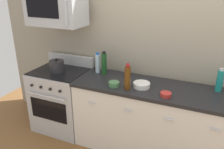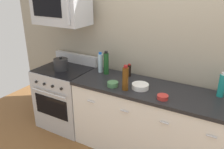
{
  "view_description": "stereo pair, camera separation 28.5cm",
  "coord_description": "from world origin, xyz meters",
  "px_view_note": "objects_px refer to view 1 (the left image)",
  "views": [
    {
      "loc": [
        0.51,
        -2.48,
        2.08
      ],
      "look_at": [
        -0.55,
        -0.05,
        1.01
      ],
      "focal_mm": 36.75,
      "sensor_mm": 36.0,
      "label": 1
    },
    {
      "loc": [
        0.76,
        -2.35,
        2.08
      ],
      "look_at": [
        -0.55,
        -0.05,
        1.01
      ],
      "focal_mm": 36.75,
      "sensor_mm": 36.0,
      "label": 2
    }
  ],
  "objects_px": {
    "microwave": "(56,10)",
    "stockpot": "(57,66)",
    "bottle_water_clear": "(98,63)",
    "bottle_wine_green": "(104,64)",
    "bowl_red_small": "(166,94)",
    "bowl_white_ceramic": "(142,85)",
    "bowl_green_glaze": "(114,84)",
    "range_oven": "(62,99)",
    "bottle_sparkling_teal": "(220,80)",
    "bottle_soy_sauce_dark": "(128,70)",
    "bottle_wine_amber": "(127,78)"
  },
  "relations": [
    {
      "from": "bottle_soy_sauce_dark",
      "to": "bottle_wine_amber",
      "type": "height_order",
      "value": "bottle_wine_amber"
    },
    {
      "from": "microwave",
      "to": "bottle_water_clear",
      "type": "height_order",
      "value": "microwave"
    },
    {
      "from": "range_oven",
      "to": "bowl_white_ceramic",
      "type": "distance_m",
      "value": 1.32
    },
    {
      "from": "microwave",
      "to": "bowl_red_small",
      "type": "height_order",
      "value": "microwave"
    },
    {
      "from": "bottle_soy_sauce_dark",
      "to": "stockpot",
      "type": "distance_m",
      "value": 0.98
    },
    {
      "from": "range_oven",
      "to": "bottle_sparkling_teal",
      "type": "relative_size",
      "value": 3.88
    },
    {
      "from": "stockpot",
      "to": "bottle_water_clear",
      "type": "bearing_deg",
      "value": 21.33
    },
    {
      "from": "bowl_green_glaze",
      "to": "bowl_red_small",
      "type": "bearing_deg",
      "value": -1.63
    },
    {
      "from": "bottle_wine_green",
      "to": "bottle_wine_amber",
      "type": "distance_m",
      "value": 0.55
    },
    {
      "from": "bottle_wine_amber",
      "to": "bowl_white_ceramic",
      "type": "distance_m",
      "value": 0.21
    },
    {
      "from": "bottle_wine_green",
      "to": "bowl_white_ceramic",
      "type": "relative_size",
      "value": 1.59
    },
    {
      "from": "bottle_water_clear",
      "to": "range_oven",
      "type": "bearing_deg",
      "value": -163.83
    },
    {
      "from": "bowl_red_small",
      "to": "bowl_green_glaze",
      "type": "distance_m",
      "value": 0.62
    },
    {
      "from": "range_oven",
      "to": "bottle_sparkling_teal",
      "type": "xyz_separation_m",
      "value": [
        2.06,
        0.18,
        0.58
      ]
    },
    {
      "from": "bottle_wine_green",
      "to": "bottle_wine_amber",
      "type": "bearing_deg",
      "value": -35.53
    },
    {
      "from": "bottle_wine_green",
      "to": "bottle_sparkling_teal",
      "type": "height_order",
      "value": "bottle_wine_green"
    },
    {
      "from": "microwave",
      "to": "bowl_green_glaze",
      "type": "distance_m",
      "value": 1.23
    },
    {
      "from": "bottle_water_clear",
      "to": "stockpot",
      "type": "bearing_deg",
      "value": -158.67
    },
    {
      "from": "stockpot",
      "to": "bowl_red_small",
      "type": "bearing_deg",
      "value": -5.15
    },
    {
      "from": "bottle_sparkling_teal",
      "to": "bowl_white_ceramic",
      "type": "relative_size",
      "value": 1.38
    },
    {
      "from": "microwave",
      "to": "bottle_soy_sauce_dark",
      "type": "xyz_separation_m",
      "value": [
        0.94,
        0.17,
        -0.75
      ]
    },
    {
      "from": "bottle_sparkling_teal",
      "to": "bottle_wine_amber",
      "type": "bearing_deg",
      "value": -159.17
    },
    {
      "from": "microwave",
      "to": "bottle_wine_amber",
      "type": "bearing_deg",
      "value": -12.04
    },
    {
      "from": "bottle_wine_green",
      "to": "stockpot",
      "type": "distance_m",
      "value": 0.67
    },
    {
      "from": "bottle_soy_sauce_dark",
      "to": "stockpot",
      "type": "height_order",
      "value": "stockpot"
    },
    {
      "from": "bottle_water_clear",
      "to": "bowl_red_small",
      "type": "distance_m",
      "value": 1.07
    },
    {
      "from": "range_oven",
      "to": "bowl_white_ceramic",
      "type": "relative_size",
      "value": 5.37
    },
    {
      "from": "bottle_wine_green",
      "to": "bottle_water_clear",
      "type": "xyz_separation_m",
      "value": [
        -0.11,
        0.02,
        -0.02
      ]
    },
    {
      "from": "range_oven",
      "to": "stockpot",
      "type": "bearing_deg",
      "value": -90.0
    },
    {
      "from": "bottle_wine_green",
      "to": "bowl_red_small",
      "type": "height_order",
      "value": "bottle_wine_green"
    },
    {
      "from": "bowl_red_small",
      "to": "bottle_sparkling_teal",
      "type": "bearing_deg",
      "value": 35.64
    },
    {
      "from": "bottle_water_clear",
      "to": "bowl_green_glaze",
      "type": "relative_size",
      "value": 2.14
    },
    {
      "from": "bottle_wine_green",
      "to": "stockpot",
      "type": "bearing_deg",
      "value": -163.49
    },
    {
      "from": "bottle_sparkling_teal",
      "to": "bowl_red_small",
      "type": "height_order",
      "value": "bottle_sparkling_teal"
    },
    {
      "from": "range_oven",
      "to": "bottle_wine_green",
      "type": "bearing_deg",
      "value": 11.99
    },
    {
      "from": "bottle_sparkling_teal",
      "to": "bowl_red_small",
      "type": "bearing_deg",
      "value": -144.36
    },
    {
      "from": "bottle_wine_green",
      "to": "bottle_sparkling_teal",
      "type": "distance_m",
      "value": 1.43
    },
    {
      "from": "stockpot",
      "to": "bottle_wine_amber",
      "type": "bearing_deg",
      "value": -7.0
    },
    {
      "from": "bowl_red_small",
      "to": "stockpot",
      "type": "relative_size",
      "value": 0.6
    },
    {
      "from": "bottle_water_clear",
      "to": "bottle_wine_amber",
      "type": "xyz_separation_m",
      "value": [
        0.56,
        -0.34,
        0.01
      ]
    },
    {
      "from": "bottle_wine_amber",
      "to": "bowl_green_glaze",
      "type": "xyz_separation_m",
      "value": [
        -0.17,
        0.01,
        -0.11
      ]
    },
    {
      "from": "bowl_white_ceramic",
      "to": "stockpot",
      "type": "bearing_deg",
      "value": 179.21
    },
    {
      "from": "microwave",
      "to": "stockpot",
      "type": "bearing_deg",
      "value": -90.13
    },
    {
      "from": "microwave",
      "to": "bottle_wine_green",
      "type": "bearing_deg",
      "value": 8.08
    },
    {
      "from": "bowl_red_small",
      "to": "stockpot",
      "type": "distance_m",
      "value": 1.54
    },
    {
      "from": "bottle_soy_sauce_dark",
      "to": "microwave",
      "type": "bearing_deg",
      "value": -169.91
    },
    {
      "from": "bottle_wine_amber",
      "to": "bottle_water_clear",
      "type": "bearing_deg",
      "value": 148.51
    },
    {
      "from": "bottle_soy_sauce_dark",
      "to": "bottle_sparkling_teal",
      "type": "xyz_separation_m",
      "value": [
        1.12,
        -0.03,
        0.05
      ]
    },
    {
      "from": "bottle_soy_sauce_dark",
      "to": "bottle_water_clear",
      "type": "xyz_separation_m",
      "value": [
        -0.41,
        -0.06,
        0.05
      ]
    },
    {
      "from": "bowl_white_ceramic",
      "to": "stockpot",
      "type": "xyz_separation_m",
      "value": [
        -1.22,
        0.02,
        0.05
      ]
    }
  ]
}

